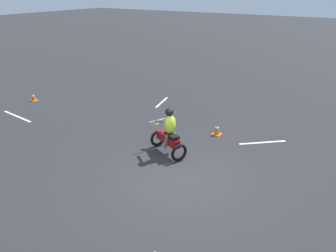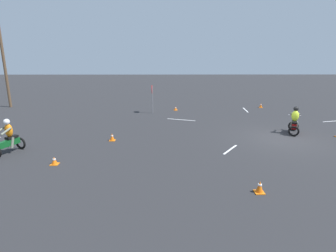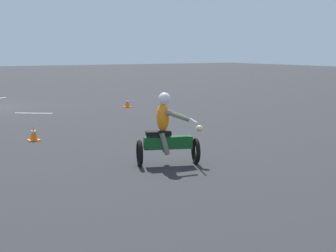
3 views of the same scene
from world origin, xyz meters
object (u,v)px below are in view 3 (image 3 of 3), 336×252
at_px(traffic_cone_near_left, 163,135).
at_px(traffic_cone_far_right, 127,103).
at_px(traffic_cone_near_right, 34,134).
at_px(motorcycle_rider_background, 166,134).

xyz_separation_m(traffic_cone_near_left, traffic_cone_far_right, (-2.46, -7.85, 0.04)).
bearing_deg(traffic_cone_near_right, traffic_cone_far_right, -133.57).
bearing_deg(motorcycle_rider_background, traffic_cone_far_right, 179.30).
relative_size(traffic_cone_near_left, traffic_cone_far_right, 0.80).
bearing_deg(traffic_cone_near_left, traffic_cone_far_right, -107.42).
xyz_separation_m(traffic_cone_near_right, traffic_cone_far_right, (-5.77, -6.07, 0.01)).
xyz_separation_m(motorcycle_rider_background, traffic_cone_far_right, (-3.86, -10.51, -0.52)).
distance_m(traffic_cone_near_left, traffic_cone_far_right, 8.23).
distance_m(traffic_cone_near_left, traffic_cone_near_right, 3.76).
height_order(traffic_cone_near_left, traffic_cone_near_right, traffic_cone_near_right).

